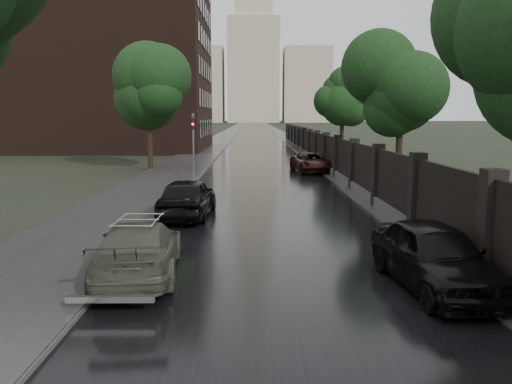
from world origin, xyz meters
name	(u,v)px	position (x,y,z in m)	size (l,w,h in m)	color
road	(254,126)	(0.00, 190.00, 0.01)	(8.00, 420.00, 0.02)	black
sidewalk_left	(239,126)	(-6.00, 190.00, 0.08)	(4.00, 420.00, 0.16)	#2D2D2D
verge_right	(268,126)	(5.50, 190.00, 0.04)	(3.00, 420.00, 0.08)	#2D2D2D
fence_right	(322,154)	(4.60, 32.01, 1.01)	(0.45, 75.72, 2.70)	#383533
tree_left_far	(148,96)	(-8.00, 30.00, 5.24)	(4.25, 4.25, 7.39)	black
tree_right_b	(401,96)	(7.50, 22.00, 4.95)	(4.08, 4.08, 7.01)	black
tree_right_c	(343,104)	(7.50, 40.00, 4.95)	(4.08, 4.08, 7.01)	black
traffic_light	(193,140)	(-4.30, 24.99, 2.40)	(0.16, 0.32, 4.00)	#59595E
brick_building	(98,61)	(-18.00, 52.00, 10.00)	(24.00, 18.00, 20.00)	black
stalinist_tower	(253,58)	(0.00, 300.00, 38.38)	(92.00, 30.00, 159.00)	tan
volga_sedan	(139,249)	(-3.41, 5.94, 0.67)	(1.87, 4.61, 1.34)	#464B3C
hatchback_left	(187,197)	(-3.16, 13.03, 0.77)	(1.81, 4.50, 1.53)	black
car_right_near	(434,256)	(3.40, 5.01, 0.75)	(1.78, 4.42, 1.50)	black
car_right_far	(311,162)	(3.40, 28.60, 0.67)	(2.22, 4.82, 1.34)	black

